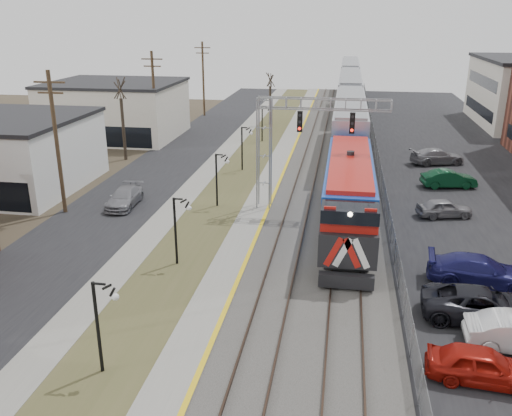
# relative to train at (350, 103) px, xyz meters

# --- Properties ---
(street_west) EXTENTS (7.00, 120.00, 0.04)m
(street_west) POSITION_rel_train_xyz_m (-17.00, -25.56, -2.90)
(street_west) COLOR black
(street_west) RESTS_ON ground
(sidewalk) EXTENTS (2.00, 120.00, 0.08)m
(sidewalk) POSITION_rel_train_xyz_m (-12.50, -25.56, -2.88)
(sidewalk) COLOR gray
(sidewalk) RESTS_ON ground
(grass_median) EXTENTS (4.00, 120.00, 0.06)m
(grass_median) POSITION_rel_train_xyz_m (-9.50, -25.56, -2.89)
(grass_median) COLOR #484927
(grass_median) RESTS_ON ground
(platform) EXTENTS (2.00, 120.00, 0.24)m
(platform) POSITION_rel_train_xyz_m (-6.50, -25.56, -2.80)
(platform) COLOR gray
(platform) RESTS_ON ground
(ballast_bed) EXTENTS (8.00, 120.00, 0.20)m
(ballast_bed) POSITION_rel_train_xyz_m (-1.50, -25.56, -2.82)
(ballast_bed) COLOR #595651
(ballast_bed) RESTS_ON ground
(parking_lot) EXTENTS (16.00, 120.00, 0.04)m
(parking_lot) POSITION_rel_train_xyz_m (10.50, -25.56, -2.90)
(parking_lot) COLOR black
(parking_lot) RESTS_ON ground
(platform_edge) EXTENTS (0.24, 120.00, 0.01)m
(platform_edge) POSITION_rel_train_xyz_m (-5.62, -25.56, -2.67)
(platform_edge) COLOR gold
(platform_edge) RESTS_ON platform
(track_near) EXTENTS (1.58, 120.00, 0.15)m
(track_near) POSITION_rel_train_xyz_m (-3.50, -25.56, -2.64)
(track_near) COLOR #2D2119
(track_near) RESTS_ON ballast_bed
(track_far) EXTENTS (1.58, 120.00, 0.15)m
(track_far) POSITION_rel_train_xyz_m (-0.00, -25.56, -2.64)
(track_far) COLOR #2D2119
(track_far) RESTS_ON ballast_bed
(train) EXTENTS (3.00, 85.85, 5.33)m
(train) POSITION_rel_train_xyz_m (0.00, 0.00, 0.00)
(train) COLOR #1541AB
(train) RESTS_ON ground
(signal_gantry) EXTENTS (9.00, 1.07, 8.15)m
(signal_gantry) POSITION_rel_train_xyz_m (-4.28, -32.57, 2.67)
(signal_gantry) COLOR gray
(signal_gantry) RESTS_ON ground
(lampposts) EXTENTS (0.14, 62.14, 4.00)m
(lampposts) POSITION_rel_train_xyz_m (-9.50, -42.28, -0.92)
(lampposts) COLOR black
(lampposts) RESTS_ON ground
(utility_poles) EXTENTS (0.28, 80.28, 10.00)m
(utility_poles) POSITION_rel_train_xyz_m (-20.00, -35.56, 2.08)
(utility_poles) COLOR #4C3823
(utility_poles) RESTS_ON ground
(fence) EXTENTS (0.04, 120.00, 1.60)m
(fence) POSITION_rel_train_xyz_m (2.70, -25.56, -2.12)
(fence) COLOR gray
(fence) RESTS_ON ground
(bare_trees) EXTENTS (12.30, 42.30, 5.95)m
(bare_trees) POSITION_rel_train_xyz_m (-18.16, -21.65, -0.22)
(bare_trees) COLOR #382D23
(bare_trees) RESTS_ON ground
(car_lot_a) EXTENTS (4.36, 2.12, 1.43)m
(car_lot_a) POSITION_rel_train_xyz_m (5.21, -50.78, -2.20)
(car_lot_a) COLOR #A0140C
(car_lot_a) RESTS_ON ground
(car_lot_c) EXTENTS (5.75, 2.99, 1.55)m
(car_lot_c) POSITION_rel_train_xyz_m (6.25, -46.12, -2.15)
(car_lot_c) COLOR black
(car_lot_c) RESTS_ON ground
(car_lot_d) EXTENTS (5.50, 2.68, 1.54)m
(car_lot_d) POSITION_rel_train_xyz_m (6.89, -42.37, -2.15)
(car_lot_d) COLOR #16164D
(car_lot_d) RESTS_ON ground
(car_lot_e) EXTENTS (4.04, 2.38, 1.29)m
(car_lot_e) POSITION_rel_train_xyz_m (6.71, -32.18, -2.27)
(car_lot_e) COLOR gray
(car_lot_e) RESTS_ON ground
(car_lot_f) EXTENTS (4.55, 2.27, 1.43)m
(car_lot_f) POSITION_rel_train_xyz_m (8.17, -24.97, -2.20)
(car_lot_f) COLOR #0C3C20
(car_lot_f) RESTS_ON ground
(car_street_b) EXTENTS (2.11, 4.68, 1.33)m
(car_street_b) POSITION_rel_train_xyz_m (-16.25, -33.65, -2.25)
(car_street_b) COLOR gray
(car_street_b) RESTS_ON ground
(car_lot_g) EXTENTS (5.46, 3.53, 1.47)m
(car_lot_g) POSITION_rel_train_xyz_m (8.35, -17.49, -2.18)
(car_lot_g) COLOR slate
(car_lot_g) RESTS_ON ground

